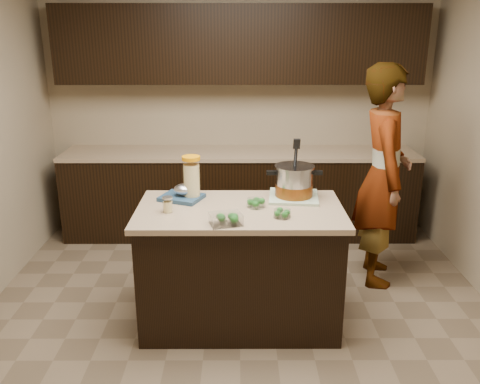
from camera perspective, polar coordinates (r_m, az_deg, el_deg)
The scene contains 13 objects.
ground_plane at distance 3.98m, azimuth 0.00°, elevation -14.09°, with size 4.00×4.00×0.00m, color brown.
room_shell at distance 3.39m, azimuth 0.00°, elevation 11.23°, with size 4.04×4.04×2.72m.
back_cabinets at distance 5.24m, azimuth -0.05°, elevation 5.12°, with size 3.60×0.63×2.33m.
island at distance 3.76m, azimuth 0.00°, elevation -8.25°, with size 1.46×0.81×0.90m.
dish_towel at distance 3.81m, azimuth 6.04°, elevation -0.53°, with size 0.36×0.36×0.02m, color #6A9363.
stock_pot at distance 3.78m, azimuth 6.09°, elevation 1.02°, with size 0.41×0.30×0.42m.
lemonade_pitcher at distance 3.73m, azimuth -5.45°, elevation 1.37°, with size 0.15×0.15×0.32m.
mason_jar at distance 3.53m, azimuth -8.12°, elevation -1.44°, with size 0.09×0.09×0.12m.
broccoli_tub_left at distance 3.60m, azimuth 1.82°, elevation -1.27°, with size 0.17×0.17×0.06m.
broccoli_tub_right at distance 3.42m, azimuth 4.76°, elevation -2.45°, with size 0.13×0.13×0.06m.
broccoli_tub_rect at distance 3.29m, azimuth -1.61°, elevation -3.11°, with size 0.23×0.20×0.07m.
blue_tray at distance 3.77m, azimuth -6.47°, elevation -0.27°, with size 0.36×0.33×0.11m.
person at distance 4.40m, azimuth 15.77°, elevation 1.70°, with size 0.68×0.44×1.86m, color gray.
Camera 1 is at (-0.01, -3.37, 2.13)m, focal length 38.00 mm.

